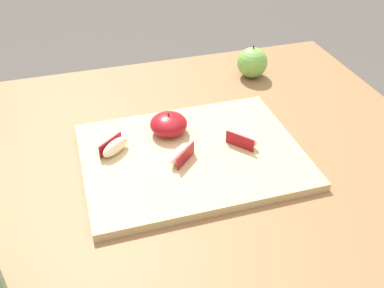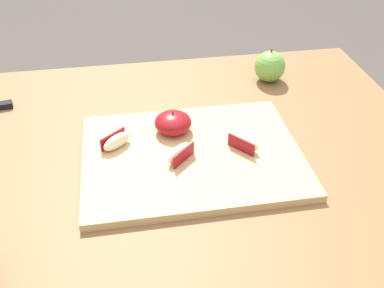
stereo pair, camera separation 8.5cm
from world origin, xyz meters
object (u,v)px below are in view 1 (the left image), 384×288
apple_wedge_near_knife (181,154)px  whole_apple_granny_green (252,63)px  cutting_board (192,156)px  apple_wedge_middle (115,147)px  apple_wedge_front (242,139)px  apple_half_skin_up (169,124)px

apple_wedge_near_knife → whole_apple_granny_green: (0.27, 0.30, 0.01)m
cutting_board → apple_wedge_middle: 0.15m
cutting_board → whole_apple_granny_green: whole_apple_granny_green is taller
apple_wedge_middle → apple_wedge_front: bearing=-10.6°
cutting_board → apple_half_skin_up: 0.09m
cutting_board → apple_wedge_near_knife: (-0.03, -0.02, 0.02)m
whole_apple_granny_green → apple_half_skin_up: bearing=-142.6°
cutting_board → apple_half_skin_up: bearing=108.6°
apple_wedge_near_knife → whole_apple_granny_green: size_ratio=0.72×
apple_half_skin_up → apple_wedge_near_knife: (-0.00, -0.09, -0.01)m
apple_wedge_front → apple_half_skin_up: bearing=147.6°
apple_wedge_front → apple_wedge_near_knife: same height
cutting_board → whole_apple_granny_green: bearing=49.3°
apple_half_skin_up → apple_wedge_near_knife: bearing=-90.4°
apple_wedge_middle → apple_wedge_near_knife: bearing=-26.7°
cutting_board → apple_wedge_near_knife: 0.04m
apple_half_skin_up → whole_apple_granny_green: whole_apple_granny_green is taller
apple_wedge_front → apple_wedge_middle: size_ratio=1.00×
apple_half_skin_up → apple_wedge_front: size_ratio=1.20×
apple_half_skin_up → whole_apple_granny_green: 0.34m
apple_half_skin_up → apple_wedge_near_knife: size_ratio=1.24×
apple_wedge_front → apple_wedge_near_knife: (-0.13, -0.01, 0.00)m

